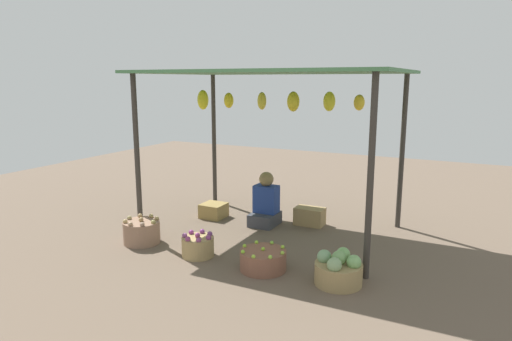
{
  "coord_description": "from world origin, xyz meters",
  "views": [
    {
      "loc": [
        2.54,
        -5.5,
        2.08
      ],
      "look_at": [
        0.0,
        -0.51,
        0.95
      ],
      "focal_mm": 31.7,
      "sensor_mm": 36.0,
      "label": 1
    }
  ],
  "objects_px": {
    "basket_potatoes": "(142,232)",
    "basket_limes": "(263,260)",
    "basket_cabbages": "(338,270)",
    "wooden_crate_near_vendor": "(310,216)",
    "vendor_person": "(266,205)",
    "basket_purple_onions": "(198,246)",
    "wooden_crate_stacked_rear": "(214,210)"
  },
  "relations": [
    {
      "from": "wooden_crate_stacked_rear",
      "to": "wooden_crate_near_vendor",
      "type": "bearing_deg",
      "value": 12.61
    },
    {
      "from": "basket_cabbages",
      "to": "wooden_crate_stacked_rear",
      "type": "relative_size",
      "value": 1.42
    },
    {
      "from": "vendor_person",
      "to": "basket_cabbages",
      "type": "height_order",
      "value": "vendor_person"
    },
    {
      "from": "basket_potatoes",
      "to": "wooden_crate_stacked_rear",
      "type": "relative_size",
      "value": 1.35
    },
    {
      "from": "basket_limes",
      "to": "basket_cabbages",
      "type": "relative_size",
      "value": 1.05
    },
    {
      "from": "vendor_person",
      "to": "basket_limes",
      "type": "relative_size",
      "value": 1.5
    },
    {
      "from": "vendor_person",
      "to": "basket_purple_onions",
      "type": "relative_size",
      "value": 2.03
    },
    {
      "from": "vendor_person",
      "to": "wooden_crate_near_vendor",
      "type": "height_order",
      "value": "vendor_person"
    },
    {
      "from": "basket_potatoes",
      "to": "basket_cabbages",
      "type": "relative_size",
      "value": 0.95
    },
    {
      "from": "basket_purple_onions",
      "to": "basket_limes",
      "type": "bearing_deg",
      "value": -0.0
    },
    {
      "from": "basket_limes",
      "to": "basket_cabbages",
      "type": "distance_m",
      "value": 0.85
    },
    {
      "from": "basket_potatoes",
      "to": "basket_limes",
      "type": "relative_size",
      "value": 0.9
    },
    {
      "from": "basket_potatoes",
      "to": "wooden_crate_near_vendor",
      "type": "distance_m",
      "value": 2.38
    },
    {
      "from": "basket_cabbages",
      "to": "vendor_person",
      "type": "bearing_deg",
      "value": 136.88
    },
    {
      "from": "vendor_person",
      "to": "wooden_crate_stacked_rear",
      "type": "relative_size",
      "value": 2.24
    },
    {
      "from": "vendor_person",
      "to": "basket_cabbages",
      "type": "relative_size",
      "value": 1.58
    },
    {
      "from": "wooden_crate_near_vendor",
      "to": "wooden_crate_stacked_rear",
      "type": "bearing_deg",
      "value": -167.39
    },
    {
      "from": "vendor_person",
      "to": "basket_purple_onions",
      "type": "xyz_separation_m",
      "value": [
        -0.2,
        -1.45,
        -0.17
      ]
    },
    {
      "from": "basket_potatoes",
      "to": "vendor_person",
      "type": "bearing_deg",
      "value": 51.91
    },
    {
      "from": "basket_limes",
      "to": "basket_cabbages",
      "type": "height_order",
      "value": "basket_cabbages"
    },
    {
      "from": "basket_potatoes",
      "to": "basket_cabbages",
      "type": "height_order",
      "value": "basket_cabbages"
    },
    {
      "from": "basket_limes",
      "to": "basket_potatoes",
      "type": "bearing_deg",
      "value": 178.5
    },
    {
      "from": "basket_purple_onions",
      "to": "wooden_crate_near_vendor",
      "type": "bearing_deg",
      "value": 65.73
    },
    {
      "from": "basket_cabbages",
      "to": "basket_limes",
      "type": "bearing_deg",
      "value": -178.15
    },
    {
      "from": "vendor_person",
      "to": "basket_potatoes",
      "type": "height_order",
      "value": "vendor_person"
    },
    {
      "from": "vendor_person",
      "to": "basket_potatoes",
      "type": "relative_size",
      "value": 1.66
    },
    {
      "from": "basket_cabbages",
      "to": "wooden_crate_near_vendor",
      "type": "relative_size",
      "value": 1.18
    },
    {
      "from": "basket_limes",
      "to": "wooden_crate_near_vendor",
      "type": "relative_size",
      "value": 1.24
    },
    {
      "from": "vendor_person",
      "to": "basket_purple_onions",
      "type": "height_order",
      "value": "vendor_person"
    },
    {
      "from": "basket_limes",
      "to": "wooden_crate_near_vendor",
      "type": "height_order",
      "value": "basket_limes"
    },
    {
      "from": "basket_purple_onions",
      "to": "basket_cabbages",
      "type": "relative_size",
      "value": 0.78
    },
    {
      "from": "basket_potatoes",
      "to": "wooden_crate_stacked_rear",
      "type": "height_order",
      "value": "basket_potatoes"
    }
  ]
}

